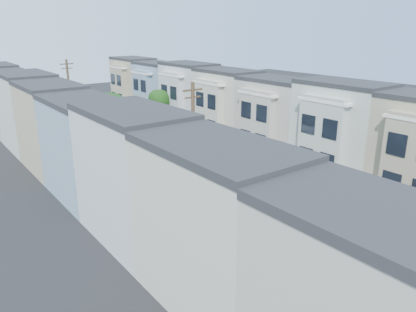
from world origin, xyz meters
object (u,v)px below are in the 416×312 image
tree_b (265,179)px  tree_c (158,143)px  tree_d (109,116)px  parked_left_c (207,201)px  tree_a (395,239)px  parked_right_b (318,185)px  parked_right_c (196,141)px  tree_far_r (160,101)px  utility_pole_far (71,101)px  fedex_truck (215,154)px  parked_left_d (137,163)px  parked_right_d (149,123)px  parked_left_b (288,245)px  tree_e (62,102)px  lead_sedan (172,140)px  utility_pole_near (193,151)px  parked_right_a (398,214)px

tree_b → tree_c: 12.38m
tree_d → parked_left_c: 15.16m
tree_a → parked_left_c: 16.27m
parked_right_b → parked_right_c: (0.00, 18.18, -0.03)m
tree_far_r → utility_pole_far: (-13.19, -1.30, 1.48)m
fedex_truck → parked_right_c: fedex_truck is taller
tree_far_r → fedex_truck: 20.32m
parked_left_d → tree_far_r: bearing=52.5°
parked_right_d → tree_a: bearing=-110.4°
parked_right_b → parked_right_c: bearing=94.6°
tree_c → fedex_truck: (8.05, 2.73, -3.10)m
tree_d → parked_right_b: size_ratio=1.75×
parked_left_b → parked_right_b: parked_left_b is taller
parked_left_c → parked_right_d: parked_left_c is taller
tree_e → tree_far_r: tree_e is taller
parked_right_b → parked_left_d: bearing=128.3°
parked_left_c → tree_c: bearing=105.4°
tree_a → lead_sedan: bearing=74.9°
fedex_truck → parked_left_c: bearing=-133.8°
tree_e → utility_pole_near: utility_pole_near is taller
parked_right_a → parked_right_d: size_ratio=1.41×
tree_c → parked_left_c: size_ratio=1.53×
utility_pole_far → fedex_truck: (8.04, -18.24, -3.60)m
tree_e → parked_left_b: 37.60m
fedex_truck → parked_right_a: bearing=-82.1°
parked_left_d → parked_right_d: 18.08m
tree_c → tree_d: tree_d is taller
tree_c → parked_right_c: (11.20, 10.44, -3.97)m
tree_a → utility_pole_far: (0.00, 41.38, 0.23)m
utility_pole_far → parked_left_d: (1.40, -14.00, -4.40)m
tree_a → parked_right_c: 33.10m
tree_far_r → parked_right_c: 12.35m
parked_right_b → parked_left_c: bearing=167.6°
tree_c → utility_pole_far: 20.97m
tree_e → tree_d: bearing=-90.0°
parked_left_c → tree_b: bearing=-101.4°
tree_e → utility_pole_near: bearing=-90.0°
parked_right_c → parked_left_c: bearing=-121.6°
utility_pole_far → parked_right_b: 31.13m
parked_left_c → parked_right_c: size_ratio=1.10×
tree_far_r → parked_right_d: 3.64m
fedex_truck → lead_sedan: (0.73, 9.32, -0.79)m
fedex_truck → parked_right_a: size_ratio=1.09×
lead_sedan → parked_right_b: (2.42, -19.78, -0.06)m
parked_right_d → parked_left_d: bearing=-128.5°
tree_far_r → utility_pole_far: 13.34m
tree_far_r → parked_left_b: tree_far_r is taller
tree_c → parked_right_d: (11.20, 22.16, -4.02)m
fedex_truck → parked_left_b: size_ratio=1.27×
tree_d → fedex_truck: tree_d is taller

